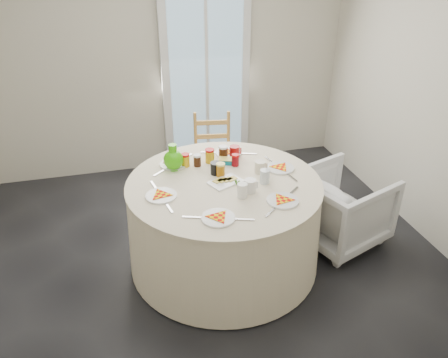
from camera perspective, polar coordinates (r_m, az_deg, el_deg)
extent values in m
plane|color=black|center=(3.77, -1.46, -11.39)|extent=(4.00, 4.00, 0.00)
cube|color=#BCB5A3|center=(4.97, -7.22, 15.51)|extent=(4.00, 0.02, 2.60)
cube|color=silver|center=(5.06, -2.36, 13.00)|extent=(1.00, 0.08, 2.10)
cylinder|color=beige|center=(3.61, 0.00, -5.90)|extent=(1.58, 1.58, 0.80)
imported|color=silver|center=(4.01, 15.06, -2.93)|extent=(0.88, 0.91, 0.74)
cube|color=#09768C|center=(3.68, 0.20, 2.22)|extent=(0.14, 0.12, 0.05)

